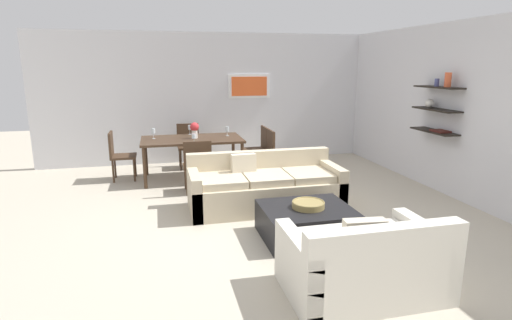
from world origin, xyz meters
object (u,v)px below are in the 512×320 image
Objects in this scene: dining_chair_right_far at (259,146)px; loveseat_white at (364,263)px; centerpiece_vase at (195,129)px; dining_chair_left_far at (118,153)px; dining_chair_right_near at (265,151)px; wine_glass_foot at (194,136)px; wine_glass_right_far at (227,129)px; sofa_beige at (265,188)px; dining_table at (192,142)px; wine_glass_left_far at (153,131)px; wine_glass_head at (190,128)px; coffee_table at (306,222)px; dining_chair_foot at (197,163)px; decorative_bowl at (308,204)px; dining_chair_head at (188,143)px.

loveseat_white is at bearing -91.70° from dining_chair_right_far.
dining_chair_left_far is at bearing 170.23° from centerpiece_vase.
loveseat_white is 4.45m from centerpiece_vase.
dining_chair_right_near is 1.37m from wine_glass_foot.
dining_chair_left_far is 5.09× the size of wine_glass_right_far.
centerpiece_vase is at bearing -167.97° from wine_glass_right_far.
centerpiece_vase is (-0.83, 1.80, 0.63)m from sofa_beige.
wine_glass_left_far is at bearing 169.41° from dining_table.
dining_chair_left_far is 1.37m from wine_glass_head.
coffee_table is 5.65× the size of wine_glass_left_far.
dining_chair_foot and dining_chair_right_near have the same top height.
coffee_table is 0.23m from decorative_bowl.
dining_chair_foot is (0.00, -0.91, -0.18)m from dining_table.
dining_table is 0.48m from wine_glass_foot.
coffee_table is 1.21× the size of dining_chair_right_near.
dining_chair_foot reaches higher than coffee_table.
dining_table is at bearing -169.41° from wine_glass_right_far.
dining_chair_right_far is at bearing 78.41° from sofa_beige.
wine_glass_foot is 0.45m from centerpiece_vase.
wine_glass_left_far is at bearing 128.78° from sofa_beige.
wine_glass_right_far is at bearing 150.94° from dining_chair_right_near.
dining_chair_right_far reaches higher than sofa_beige.
dining_chair_head is (-1.30, 1.14, 0.00)m from dining_chair_right_near.
dining_chair_right_far is 5.09× the size of wine_glass_right_far.
wine_glass_left_far reaches higher than dining_chair_foot.
wine_glass_foot is (0.00, -0.44, 0.18)m from dining_table.
centerpiece_vase is at bearing 169.96° from dining_chair_right_near.
dining_chair_right_near is 4.94× the size of wine_glass_head.
dining_chair_left_far reaches higher than dining_table.
coffee_table is at bearing -94.21° from dining_chair_right_near.
dining_chair_head is at bearing 93.31° from centerpiece_vase.
wine_glass_left_far reaches higher than dining_chair_right_near.
dining_chair_right_far is at bearing 2.97° from wine_glass_left_far.
wine_glass_left_far is at bearing 169.87° from dining_chair_right_near.
dining_chair_right_far is at bearing 41.17° from dining_chair_foot.
dining_chair_foot is at bearing 118.28° from decorative_bowl.
loveseat_white is 4.46m from wine_glass_right_far.
dining_table is (-1.12, 2.99, 0.26)m from decorative_bowl.
coffee_table is 3.64m from wine_glass_left_far.
decorative_bowl is 3.20m from dining_table.
dining_chair_foot is at bearing -90.00° from wine_glass_foot.
dining_chair_right_near is (0.19, 2.76, 0.08)m from decorative_bowl.
sofa_beige is 2.49× the size of dining_chair_left_far.
loveseat_white is 4.04m from wine_glass_foot.
centerpiece_vase reaches higher than coffee_table.
decorative_bowl is 2.19× the size of wine_glass_head.
wine_glass_right_far is 0.97× the size of wine_glass_head.
sofa_beige is 2.03m from wine_glass_right_far.
coffee_table is 3.21m from wine_glass_right_far.
wine_glass_head is 0.62× the size of centerpiece_vase.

